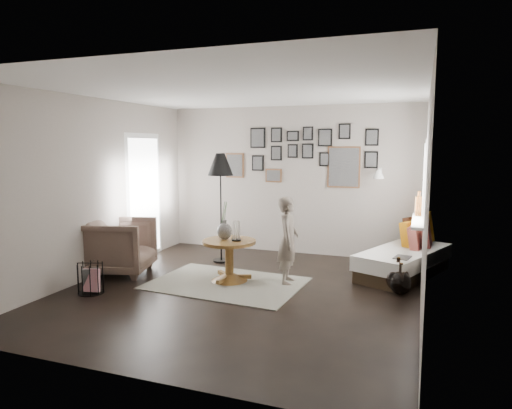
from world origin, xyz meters
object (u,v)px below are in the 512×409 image
(demijohn_small, at_px, (400,283))
(child, at_px, (288,240))
(pedestal_table, at_px, (229,262))
(demijohn_large, at_px, (398,279))
(daybed, at_px, (404,256))
(magazine_basket, at_px, (91,278))
(armchair, at_px, (120,246))
(vase, at_px, (224,228))
(floor_lamp, at_px, (220,169))

(demijohn_small, bearing_deg, child, -179.79)
(pedestal_table, xyz_separation_m, demijohn_large, (2.27, 0.33, -0.10))
(pedestal_table, relative_size, daybed, 0.40)
(magazine_basket, height_order, demijohn_large, demijohn_large)
(armchair, relative_size, demijohn_small, 2.19)
(armchair, bearing_deg, demijohn_large, -97.77)
(pedestal_table, relative_size, vase, 1.40)
(daybed, height_order, demijohn_small, daybed)
(child, bearing_deg, magazine_basket, 111.21)
(armchair, bearing_deg, daybed, -85.86)
(armchair, xyz_separation_m, demijohn_large, (3.96, 0.52, -0.24))
(daybed, height_order, armchair, daybed)
(demijohn_large, bearing_deg, floor_lamp, 167.03)
(magazine_basket, bearing_deg, demijohn_small, 19.01)
(vase, relative_size, floor_lamp, 0.30)
(vase, relative_size, armchair, 0.59)
(daybed, bearing_deg, armchair, -138.00)
(vase, bearing_deg, demijohn_large, 7.48)
(vase, relative_size, child, 0.44)
(magazine_basket, relative_size, child, 0.34)
(demijohn_small, bearing_deg, demijohn_large, 108.30)
(daybed, bearing_deg, magazine_basket, -126.05)
(magazine_basket, height_order, child, child)
(armchair, bearing_deg, magazine_basket, 177.31)
(magazine_basket, bearing_deg, demijohn_large, 20.81)
(magazine_basket, bearing_deg, child, 29.57)
(daybed, height_order, child, child)
(pedestal_table, relative_size, demijohn_large, 1.65)
(daybed, xyz_separation_m, demijohn_small, (-0.00, -1.01, -0.11))
(pedestal_table, xyz_separation_m, vase, (-0.08, 0.02, 0.48))
(magazine_basket, height_order, demijohn_small, demijohn_small)
(vase, height_order, floor_lamp, floor_lamp)
(demijohn_small, bearing_deg, floor_lamp, 164.95)
(vase, bearing_deg, floor_lamp, 116.96)
(pedestal_table, distance_m, vase, 0.49)
(daybed, bearing_deg, floor_lamp, -152.74)
(floor_lamp, xyz_separation_m, demijohn_small, (2.88, -0.77, -1.39))
(demijohn_small, relative_size, child, 0.34)
(daybed, relative_size, floor_lamp, 1.07)
(floor_lamp, height_order, child, floor_lamp)
(pedestal_table, xyz_separation_m, floor_lamp, (-0.57, 0.98, 1.27))
(armchair, height_order, demijohn_large, armchair)
(vase, relative_size, daybed, 0.28)
(daybed, distance_m, demijohn_small, 1.02)
(daybed, bearing_deg, pedestal_table, -129.62)
(magazine_basket, distance_m, child, 2.67)
(daybed, relative_size, demijohn_small, 4.58)
(demijohn_large, height_order, child, child)
(demijohn_large, relative_size, child, 0.38)
(daybed, distance_m, floor_lamp, 3.15)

